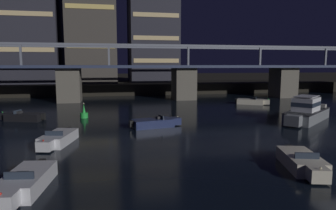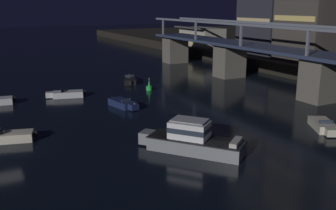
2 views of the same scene
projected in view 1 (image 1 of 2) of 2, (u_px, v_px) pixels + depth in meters
name	position (u px, v px, depth m)	size (l,w,h in m)	color
far_riverbank	(148.00, 80.00, 101.09)	(240.00, 80.00, 2.20)	black
river_bridge	(184.00, 77.00, 54.04)	(83.60, 6.40, 9.38)	#605B51
tower_west_low	(32.00, 1.00, 64.33)	(10.77, 12.89, 34.68)	#282833
tower_central	(152.00, 29.00, 70.56)	(10.65, 12.22, 24.42)	#282833
cabin_cruiser_near_left	(306.00, 112.00, 32.94)	(8.43, 7.30, 2.79)	gray
speedboat_near_right	(58.00, 139.00, 23.54)	(2.68, 5.20, 1.16)	silver
speedboat_mid_left	(23.00, 117.00, 33.47)	(5.12, 3.01, 1.16)	black
speedboat_mid_center	(302.00, 162.00, 17.91)	(2.74, 5.19, 1.16)	beige
speedboat_mid_right	(155.00, 123.00, 29.98)	(5.22, 2.53, 1.16)	#19234C
speedboat_far_left	(252.00, 102.00, 47.40)	(4.85, 3.66, 1.16)	beige
speedboat_far_center	(25.00, 182.00, 14.83)	(2.31, 5.23, 1.16)	silver
channel_buoy	(84.00, 114.00, 35.15)	(0.90, 0.90, 1.76)	green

